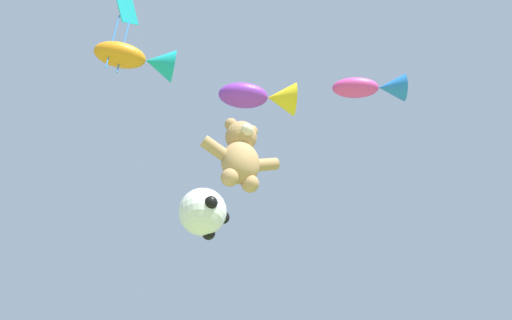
{
  "coord_description": "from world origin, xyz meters",
  "views": [
    {
      "loc": [
        -2.77,
        -2.75,
        1.15
      ],
      "look_at": [
        0.97,
        4.96,
        8.63
      ],
      "focal_mm": 40.0,
      "sensor_mm": 36.0,
      "label": 1
    }
  ],
  "objects_px": {
    "soccer_ball_kite": "(203,212)",
    "diamond_kite": "(125,17)",
    "fish_kite_violet": "(262,97)",
    "teddy_bear_kite": "(241,154)",
    "fish_kite_tangerine": "(140,59)",
    "fish_kite_magenta": "(373,88)"
  },
  "relations": [
    {
      "from": "soccer_ball_kite",
      "to": "fish_kite_magenta",
      "type": "height_order",
      "value": "fish_kite_magenta"
    },
    {
      "from": "fish_kite_violet",
      "to": "soccer_ball_kite",
      "type": "bearing_deg",
      "value": 172.16
    },
    {
      "from": "teddy_bear_kite",
      "to": "diamond_kite",
      "type": "xyz_separation_m",
      "value": [
        -3.0,
        0.58,
        3.9
      ]
    },
    {
      "from": "soccer_ball_kite",
      "to": "fish_kite_violet",
      "type": "xyz_separation_m",
      "value": [
        1.21,
        -0.17,
        3.64
      ]
    },
    {
      "from": "soccer_ball_kite",
      "to": "diamond_kite",
      "type": "bearing_deg",
      "value": 165.85
    },
    {
      "from": "fish_kite_violet",
      "to": "diamond_kite",
      "type": "relative_size",
      "value": 0.65
    },
    {
      "from": "fish_kite_magenta",
      "to": "fish_kite_violet",
      "type": "distance_m",
      "value": 2.97
    },
    {
      "from": "fish_kite_magenta",
      "to": "diamond_kite",
      "type": "relative_size",
      "value": 0.64
    },
    {
      "from": "soccer_ball_kite",
      "to": "fish_kite_magenta",
      "type": "bearing_deg",
      "value": -14.43
    },
    {
      "from": "fish_kite_violet",
      "to": "fish_kite_tangerine",
      "type": "distance_m",
      "value": 3.0
    },
    {
      "from": "teddy_bear_kite",
      "to": "fish_kite_tangerine",
      "type": "relative_size",
      "value": 0.95
    },
    {
      "from": "fish_kite_magenta",
      "to": "fish_kite_tangerine",
      "type": "height_order",
      "value": "fish_kite_magenta"
    },
    {
      "from": "soccer_ball_kite",
      "to": "fish_kite_magenta",
      "type": "relative_size",
      "value": 0.53
    },
    {
      "from": "fish_kite_tangerine",
      "to": "teddy_bear_kite",
      "type": "bearing_deg",
      "value": -10.4
    },
    {
      "from": "soccer_ball_kite",
      "to": "fish_kite_tangerine",
      "type": "height_order",
      "value": "fish_kite_tangerine"
    },
    {
      "from": "diamond_kite",
      "to": "fish_kite_tangerine",
      "type": "bearing_deg",
      "value": -13.35
    },
    {
      "from": "teddy_bear_kite",
      "to": "soccer_ball_kite",
      "type": "xyz_separation_m",
      "value": [
        -0.75,
        0.01,
        -1.76
      ]
    },
    {
      "from": "fish_kite_magenta",
      "to": "fish_kite_tangerine",
      "type": "xyz_separation_m",
      "value": [
        -5.63,
        1.45,
        -0.3
      ]
    },
    {
      "from": "diamond_kite",
      "to": "fish_kite_magenta",
      "type": "bearing_deg",
      "value": -14.33
    },
    {
      "from": "diamond_kite",
      "to": "soccer_ball_kite",
      "type": "bearing_deg",
      "value": -14.15
    },
    {
      "from": "fish_kite_tangerine",
      "to": "diamond_kite",
      "type": "xyz_separation_m",
      "value": [
        -0.56,
        0.13,
        1.51
      ]
    },
    {
      "from": "fish_kite_magenta",
      "to": "diamond_kite",
      "type": "bearing_deg",
      "value": 165.67
    }
  ]
}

